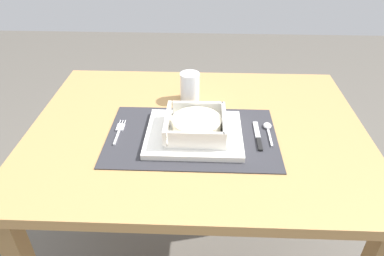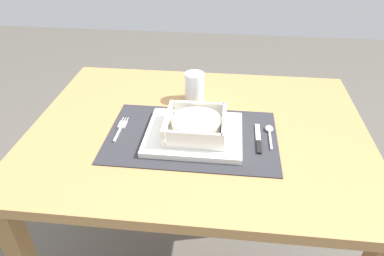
# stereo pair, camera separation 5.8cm
# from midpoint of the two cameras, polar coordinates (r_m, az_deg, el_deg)

# --- Properties ---
(dining_table) EXTENTS (1.00, 0.76, 0.75)m
(dining_table) POSITION_cam_midpoint_polar(r_m,az_deg,el_deg) (1.12, -0.68, -4.24)
(dining_table) COLOR #B2844C
(dining_table) RESTS_ON ground
(placemat) EXTENTS (0.48, 0.31, 0.00)m
(placemat) POSITION_cam_midpoint_polar(r_m,az_deg,el_deg) (1.01, -1.63, -1.37)
(placemat) COLOR #2D2D33
(placemat) RESTS_ON dining_table
(serving_plate) EXTENTS (0.27, 0.23, 0.02)m
(serving_plate) POSITION_cam_midpoint_polar(r_m,az_deg,el_deg) (1.01, -1.30, -0.95)
(serving_plate) COLOR white
(serving_plate) RESTS_ON placemat
(porridge_bowl) EXTENTS (0.17, 0.17, 0.05)m
(porridge_bowl) POSITION_cam_midpoint_polar(r_m,az_deg,el_deg) (0.99, -1.09, 0.42)
(porridge_bowl) COLOR white
(porridge_bowl) RESTS_ON serving_plate
(fork) EXTENTS (0.02, 0.13, 0.00)m
(fork) POSITION_cam_midpoint_polar(r_m,az_deg,el_deg) (1.06, -13.15, -0.35)
(fork) COLOR silver
(fork) RESTS_ON placemat
(spoon) EXTENTS (0.02, 0.11, 0.01)m
(spoon) POSITION_cam_midpoint_polar(r_m,az_deg,el_deg) (1.05, 10.61, -0.03)
(spoon) COLOR silver
(spoon) RESTS_ON placemat
(butter_knife) EXTENTS (0.01, 0.14, 0.01)m
(butter_knife) POSITION_cam_midpoint_polar(r_m,az_deg,el_deg) (1.01, 9.01, -1.52)
(butter_knife) COLOR black
(butter_knife) RESTS_ON placemat
(drinking_glass) EXTENTS (0.06, 0.06, 0.09)m
(drinking_glass) POSITION_cam_midpoint_polar(r_m,az_deg,el_deg) (1.18, -1.75, 6.43)
(drinking_glass) COLOR white
(drinking_glass) RESTS_ON dining_table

